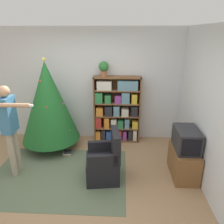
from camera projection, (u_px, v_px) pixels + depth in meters
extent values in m
plane|color=#9E7A56|center=(77.00, 188.00, 3.69)|extent=(14.00, 14.00, 0.00)
cube|color=silver|center=(91.00, 85.00, 5.13)|extent=(8.00, 0.10, 2.60)
cube|color=silver|center=(219.00, 119.00, 3.14)|extent=(0.10, 8.00, 2.60)
cube|color=#56664C|center=(59.00, 175.00, 4.01)|extent=(2.44, 1.83, 0.01)
cube|color=brown|center=(95.00, 109.00, 5.10)|extent=(0.03, 0.29, 1.55)
cube|color=brown|center=(139.00, 110.00, 5.05)|extent=(0.03, 0.29, 1.55)
cube|color=brown|center=(117.00, 77.00, 4.81)|extent=(1.06, 0.29, 0.03)
cube|color=brown|center=(117.00, 108.00, 5.21)|extent=(1.06, 0.01, 1.55)
cube|color=brown|center=(117.00, 138.00, 5.33)|extent=(1.03, 0.29, 0.03)
cube|color=orange|center=(99.00, 134.00, 5.28)|extent=(0.11, 0.22, 0.20)
cube|color=#232328|center=(104.00, 133.00, 5.28)|extent=(0.10, 0.24, 0.25)
cube|color=#284C93|center=(109.00, 134.00, 5.28)|extent=(0.10, 0.24, 0.20)
cube|color=orange|center=(114.00, 134.00, 5.27)|extent=(0.08, 0.25, 0.20)
cube|color=#B22D28|center=(119.00, 134.00, 5.25)|extent=(0.11, 0.22, 0.22)
cube|color=#843889|center=(125.00, 134.00, 5.26)|extent=(0.09, 0.25, 0.21)
cube|color=#232328|center=(130.00, 134.00, 5.26)|extent=(0.09, 0.26, 0.24)
cube|color=beige|center=(135.00, 134.00, 5.24)|extent=(0.09, 0.24, 0.25)
cube|color=brown|center=(117.00, 127.00, 5.23)|extent=(1.03, 0.29, 0.03)
cube|color=#B22D28|center=(99.00, 121.00, 5.19)|extent=(0.13, 0.27, 0.26)
cube|color=orange|center=(107.00, 122.00, 5.18)|extent=(0.12, 0.27, 0.25)
cube|color=beige|center=(114.00, 123.00, 5.15)|extent=(0.13, 0.22, 0.21)
cube|color=#2D7A42|center=(120.00, 124.00, 5.15)|extent=(0.13, 0.21, 0.19)
cube|color=#5B899E|center=(127.00, 123.00, 5.16)|extent=(0.11, 0.26, 0.22)
cube|color=gold|center=(135.00, 124.00, 5.13)|extent=(0.13, 0.21, 0.17)
cube|color=brown|center=(117.00, 115.00, 5.12)|extent=(1.03, 0.29, 0.03)
cube|color=orange|center=(100.00, 111.00, 5.08)|extent=(0.15, 0.25, 0.19)
cube|color=#232328|center=(109.00, 110.00, 5.06)|extent=(0.17, 0.23, 0.23)
cube|color=#5B899E|center=(117.00, 110.00, 5.07)|extent=(0.13, 0.27, 0.23)
cube|color=beige|center=(125.00, 112.00, 5.06)|extent=(0.16, 0.26, 0.17)
cube|color=#232328|center=(134.00, 110.00, 5.04)|extent=(0.14, 0.25, 0.24)
cube|color=brown|center=(117.00, 103.00, 5.02)|extent=(1.03, 0.29, 0.03)
cube|color=#2D7A42|center=(99.00, 97.00, 4.98)|extent=(0.17, 0.27, 0.24)
cube|color=#2D7A42|center=(108.00, 99.00, 4.97)|extent=(0.13, 0.24, 0.18)
cube|color=#843889|center=(118.00, 99.00, 4.95)|extent=(0.14, 0.22, 0.17)
cube|color=#5B899E|center=(126.00, 98.00, 4.92)|extent=(0.18, 0.20, 0.25)
cube|color=gold|center=(134.00, 98.00, 4.94)|extent=(0.12, 0.25, 0.21)
cube|color=brown|center=(117.00, 90.00, 4.91)|extent=(1.03, 0.29, 0.03)
cube|color=beige|center=(104.00, 85.00, 4.86)|extent=(0.32, 0.23, 0.20)
cube|color=#5B899E|center=(128.00, 85.00, 4.83)|extent=(0.44, 0.22, 0.21)
cube|color=brown|center=(183.00, 162.00, 3.94)|extent=(0.41, 0.76, 0.53)
cube|color=#28282D|center=(186.00, 139.00, 3.78)|extent=(0.38, 0.59, 0.38)
cube|color=black|center=(191.00, 148.00, 3.50)|extent=(0.31, 0.01, 0.30)
cube|color=white|center=(181.00, 155.00, 3.64)|extent=(0.04, 0.12, 0.02)
cylinder|color=#4C3323|center=(53.00, 144.00, 5.00)|extent=(0.36, 0.36, 0.10)
cylinder|color=brown|center=(52.00, 140.00, 4.96)|extent=(0.08, 0.08, 0.12)
cone|color=#1E6028|center=(48.00, 102.00, 4.64)|extent=(1.26, 1.26, 1.71)
sphere|color=red|center=(46.00, 107.00, 4.37)|extent=(0.04, 0.04, 0.04)
sphere|color=#335BB2|center=(68.00, 116.00, 5.07)|extent=(0.04, 0.04, 0.04)
sphere|color=#B74C93|center=(63.00, 104.00, 4.63)|extent=(0.07, 0.07, 0.07)
sphere|color=gold|center=(57.00, 91.00, 4.73)|extent=(0.05, 0.05, 0.05)
sphere|color=#B74C93|center=(29.00, 124.00, 4.82)|extent=(0.07, 0.07, 0.07)
sphere|color=red|center=(40.00, 81.00, 4.38)|extent=(0.05, 0.05, 0.05)
sphere|color=gold|center=(54.00, 91.00, 4.78)|extent=(0.05, 0.05, 0.05)
sphere|color=gold|center=(69.00, 130.00, 4.64)|extent=(0.05, 0.05, 0.05)
sphere|color=#E5CC4C|center=(44.00, 59.00, 4.34)|extent=(0.07, 0.07, 0.07)
cube|color=black|center=(103.00, 168.00, 3.85)|extent=(0.63, 0.63, 0.42)
cube|color=black|center=(116.00, 145.00, 3.71)|extent=(0.19, 0.57, 0.50)
cube|color=black|center=(102.00, 146.00, 3.97)|extent=(0.51, 0.14, 0.20)
cube|color=black|center=(103.00, 161.00, 3.52)|extent=(0.51, 0.14, 0.20)
cylinder|color=#9E937F|center=(17.00, 150.00, 4.04)|extent=(0.11, 0.11, 0.84)
cylinder|color=#9E937F|center=(12.00, 155.00, 3.88)|extent=(0.11, 0.11, 0.84)
cube|color=teal|center=(8.00, 115.00, 3.71)|extent=(0.19, 0.32, 0.63)
cylinder|color=tan|center=(13.00, 112.00, 3.91)|extent=(0.07, 0.07, 0.50)
cylinder|color=tan|center=(14.00, 105.00, 3.43)|extent=(0.48, 0.08, 0.07)
cube|color=white|center=(29.00, 105.00, 3.43)|extent=(0.11, 0.04, 0.03)
sphere|color=tan|center=(4.00, 91.00, 3.57)|extent=(0.19, 0.19, 0.19)
cylinder|color=#935B38|center=(104.00, 74.00, 4.80)|extent=(0.14, 0.14, 0.12)
sphere|color=#2D7033|center=(104.00, 66.00, 4.75)|extent=(0.22, 0.22, 0.22)
cube|color=orange|center=(68.00, 154.00, 4.68)|extent=(0.15, 0.11, 0.02)
cube|color=beige|center=(67.00, 153.00, 4.67)|extent=(0.20, 0.15, 0.03)
cube|color=#232328|center=(68.00, 152.00, 4.66)|extent=(0.18, 0.17, 0.03)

